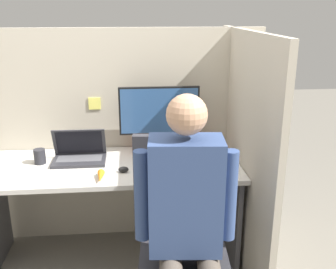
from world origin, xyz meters
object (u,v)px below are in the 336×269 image
Objects in this scene: monitor at (159,113)px; pen_cup at (40,156)px; paper_box at (160,147)px; office_chair at (180,242)px; stapler at (223,153)px; person at (188,218)px; coffee_mug at (205,143)px; carrot_toy at (100,177)px; laptop at (79,155)px.

monitor is 5.68× the size of pen_cup.
paper_box is 0.89m from office_chair.
stapler is 0.98m from person.
monitor reaches higher than coffee_mug.
carrot_toy is 1.60× the size of pen_cup.
pen_cup is at bearing -179.23° from stapler.
stapler is (0.43, -0.12, -0.02)m from paper_box.
coffee_mug is at bearing 10.71° from laptop.
stapler is 0.19m from coffee_mug.
laptop is (-0.55, -0.13, -0.24)m from monitor.
office_chair is at bearing -40.78° from pen_cup.
pen_cup is (-1.13, -0.18, 0.00)m from coffee_mug.
coffee_mug is (0.88, 0.17, 0.00)m from laptop.
stapler is at bearing 0.07° from laptop.
office_chair is (0.59, -0.74, -0.22)m from laptop.
office_chair is at bearing -87.14° from paper_box.
laptop is at bearing 3.42° from pen_cup.
paper_box is 1.75× the size of stapler.
coffee_mug is 1.15m from pen_cup.
person reaches higher than office_chair.
coffee_mug is at bearing 9.09° from pen_cup.
monitor is 0.61m from laptop.
monitor is at bearing 92.85° from office_chair.
paper_box is at bearing -90.00° from monitor.
office_chair is 0.98m from coffee_mug.
person is (0.01, -0.17, 0.23)m from office_chair.
coffee_mug is (0.33, 0.04, 0.01)m from paper_box.
coffee_mug is at bearing 34.03° from carrot_toy.
carrot_toy is 0.87m from coffee_mug.
coffee_mug reaches higher than carrot_toy.
coffee_mug is 0.93× the size of pen_cup.
laptop reaches higher than paper_box.
office_chair is 11.09× the size of pen_cup.
coffee_mug is (0.72, 0.48, 0.02)m from carrot_toy.
pen_cup is at bearing 143.88° from carrot_toy.
person is (0.44, -0.59, 0.04)m from carrot_toy.
monitor is at bearing 13.22° from laptop.
carrot_toy is at bearing -36.12° from pen_cup.
pen_cup reaches higher than paper_box.
person is (0.06, -1.04, -0.23)m from monitor.
office_chair is 0.80× the size of person.
paper_box is 0.81m from pen_cup.
pen_cup is at bearing 139.22° from office_chair.
stapler is at bearing 62.61° from office_chair.
monitor is at bearing 90.00° from paper_box.
paper_box is 0.24m from monitor.
stapler is at bearing 67.78° from person.
pen_cup is (-0.25, -0.02, 0.00)m from laptop.
carrot_toy is 0.74m from person.
carrot_toy is (-0.81, -0.32, -0.00)m from stapler.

